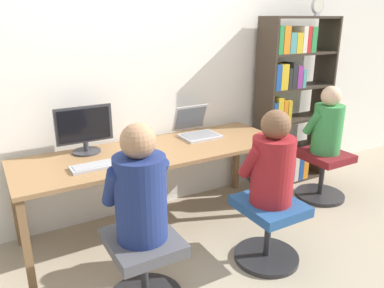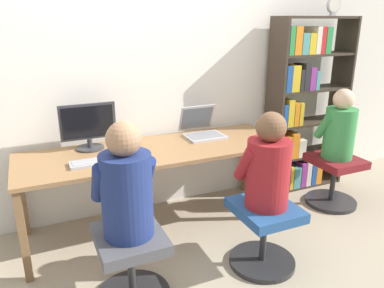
{
  "view_description": "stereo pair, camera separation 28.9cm",
  "coord_description": "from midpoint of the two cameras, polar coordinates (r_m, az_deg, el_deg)",
  "views": [
    {
      "loc": [
        -1.16,
        -2.22,
        1.7
      ],
      "look_at": [
        0.22,
        0.15,
        0.78
      ],
      "focal_mm": 35.0,
      "sensor_mm": 36.0,
      "label": 1
    },
    {
      "loc": [
        -0.9,
        -2.36,
        1.7
      ],
      "look_at": [
        0.22,
        0.15,
        0.78
      ],
      "focal_mm": 35.0,
      "sensor_mm": 36.0,
      "label": 2
    }
  ],
  "objects": [
    {
      "name": "bookshelf",
      "position": [
        3.94,
        12.39,
        5.37
      ],
      "size": [
        0.85,
        0.29,
        1.72
      ],
      "color": "#382D23",
      "rests_on": "ground_plane"
    },
    {
      "name": "desktop_monitor",
      "position": [
        3.03,
        -18.7,
        1.94
      ],
      "size": [
        0.44,
        0.22,
        0.37
      ],
      "color": "#333338",
      "rests_on": "desk"
    },
    {
      "name": "wall_back",
      "position": [
        3.26,
        -11.66,
        11.15
      ],
      "size": [
        10.0,
        0.05,
        2.6
      ],
      "color": "white",
      "rests_on": "ground_plane"
    },
    {
      "name": "ground_plane",
      "position": [
        3.03,
        -5.04,
        -15.62
      ],
      "size": [
        14.0,
        14.0,
        0.0
      ],
      "primitive_type": "plane",
      "color": "tan"
    },
    {
      "name": "laptop",
      "position": [
        3.34,
        -1.74,
        2.15
      ],
      "size": [
        0.33,
        0.35,
        0.26
      ],
      "color": "#B7B7BC",
      "rests_on": "desk"
    },
    {
      "name": "person_near_shelf",
      "position": [
        3.7,
        17.89,
        2.9
      ],
      "size": [
        0.34,
        0.3,
        0.64
      ],
      "color": "#388C47",
      "rests_on": "office_chair_side"
    },
    {
      "name": "desk",
      "position": [
        3.03,
        -8.27,
        -2.02
      ],
      "size": [
        2.17,
        0.72,
        0.7
      ],
      "color": "olive",
      "rests_on": "ground_plane"
    },
    {
      "name": "office_chair_left",
      "position": [
        2.43,
        -10.89,
        -17.82
      ],
      "size": [
        0.48,
        0.48,
        0.47
      ],
      "color": "#262628",
      "rests_on": "ground_plane"
    },
    {
      "name": "office_chair_side",
      "position": [
        3.85,
        17.23,
        -4.07
      ],
      "size": [
        0.48,
        0.48,
        0.47
      ],
      "color": "#262628",
      "rests_on": "ground_plane"
    },
    {
      "name": "desk_clock",
      "position": [
        3.95,
        16.54,
        19.54
      ],
      "size": [
        0.15,
        0.03,
        0.17
      ],
      "color": "#B2B2B7",
      "rests_on": "bookshelf"
    },
    {
      "name": "keyboard",
      "position": [
        2.76,
        -16.39,
        -3.1
      ],
      "size": [
        0.45,
        0.14,
        0.03
      ],
      "color": "#B2B2B7",
      "rests_on": "desk"
    },
    {
      "name": "person_at_monitor",
      "position": [
        2.17,
        -11.74,
        -6.88
      ],
      "size": [
        0.37,
        0.33,
        0.7
      ],
      "color": "navy",
      "rests_on": "office_chair_left"
    },
    {
      "name": "computer_mouse_by_keyboard",
      "position": [
        2.85,
        -10.73,
        -1.82
      ],
      "size": [
        0.07,
        0.1,
        0.04
      ],
      "color": "#99999E",
      "rests_on": "desk"
    },
    {
      "name": "office_chair_right",
      "position": [
        2.79,
        8.6,
        -12.4
      ],
      "size": [
        0.48,
        0.48,
        0.47
      ],
      "color": "#262628",
      "rests_on": "ground_plane"
    },
    {
      "name": "person_at_laptop",
      "position": [
        2.58,
        9.06,
        -2.94
      ],
      "size": [
        0.36,
        0.32,
        0.66
      ],
      "color": "maroon",
      "rests_on": "office_chair_right"
    }
  ]
}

